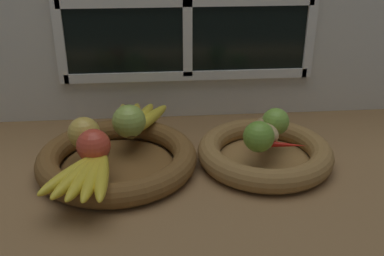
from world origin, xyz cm
name	(u,v)px	position (x,y,z in cm)	size (l,w,h in cm)	color
ground_plane	(197,173)	(0.00, 0.00, -1.50)	(140.00, 90.00, 3.00)	olive
back_wall	(187,13)	(0.00, 29.77, 27.88)	(140.00, 4.60, 55.00)	silver
fruit_bowl_left	(118,159)	(-17.30, 0.87, 2.37)	(34.39, 34.39, 5.09)	brown
fruit_bowl_right	(265,153)	(15.02, 0.87, 2.37)	(29.82, 29.82, 5.09)	olive
apple_green_back	(129,121)	(-14.68, 6.16, 8.82)	(7.47, 7.47, 7.47)	#99B74C
apple_golden_left	(84,133)	(-23.91, 1.66, 8.49)	(6.80, 6.80, 6.80)	gold
apple_red_front	(94,146)	(-21.23, -4.48, 8.49)	(6.79, 6.79, 6.79)	#CC422D
banana_bunch_front	(87,174)	(-21.72, -11.74, 6.42)	(13.25, 19.09, 2.66)	gold
banana_bunch_back	(138,119)	(-13.03, 12.73, 6.46)	(13.50, 18.88, 2.75)	yellow
potato_back	(270,125)	(17.02, 5.29, 7.11)	(7.49, 5.44, 4.04)	#A38451
potato_large	(266,133)	(15.02, 0.87, 7.19)	(6.66, 4.63, 4.21)	tan
lime_near	(259,137)	(12.42, -3.03, 8.38)	(6.58, 6.58, 6.58)	#6B9E33
lime_far	(276,121)	(18.04, 4.77, 8.15)	(6.12, 6.12, 6.12)	#7AAD3D
chili_pepper	(281,145)	(17.40, -2.51, 6.05)	(1.91, 1.91, 10.86)	red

